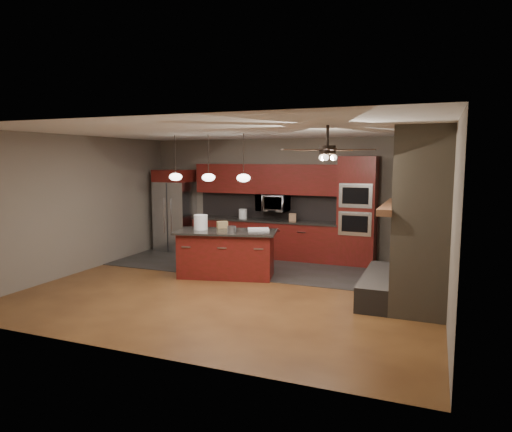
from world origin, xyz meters
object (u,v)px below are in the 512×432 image
at_px(kitchen_island, 226,253).
at_px(counter_box, 293,217).
at_px(oven_tower, 357,211).
at_px(microwave, 273,203).
at_px(paint_can, 232,229).
at_px(cardboard_box, 222,225).
at_px(refrigerator, 175,210).
at_px(counter_bucket, 243,214).
at_px(paint_tray, 258,229).
at_px(white_bucket, 201,222).

height_order(kitchen_island, counter_box, counter_box).
relative_size(oven_tower, microwave, 3.25).
relative_size(paint_can, cardboard_box, 0.81).
bearing_deg(oven_tower, kitchen_island, -138.04).
height_order(oven_tower, counter_box, oven_tower).
xyz_separation_m(microwave, refrigerator, (-2.60, -0.13, -0.28)).
distance_m(paint_can, counter_bucket, 2.20).
relative_size(refrigerator, paint_tray, 4.97).
relative_size(refrigerator, kitchen_island, 0.96).
bearing_deg(cardboard_box, paint_tray, -39.28).
xyz_separation_m(oven_tower, kitchen_island, (-2.22, -2.00, -0.73)).
bearing_deg(refrigerator, oven_tower, 0.92).
bearing_deg(paint_tray, refrigerator, 125.99).
height_order(kitchen_island, cardboard_box, cardboard_box).
height_order(oven_tower, counter_bucket, oven_tower).
height_order(paint_can, paint_tray, paint_can).
distance_m(microwave, kitchen_island, 2.23).
relative_size(refrigerator, counter_bucket, 9.06).
bearing_deg(counter_box, refrigerator, 166.17).
bearing_deg(paint_can, counter_bucket, 107.54).
distance_m(paint_can, counter_box, 2.13).
height_order(kitchen_island, paint_can, paint_can).
bearing_deg(refrigerator, paint_tray, -29.40).
relative_size(counter_bucket, counter_box, 1.28).
bearing_deg(kitchen_island, counter_box, 55.34).
bearing_deg(kitchen_island, counter_bucket, 90.62).
bearing_deg(paint_tray, cardboard_box, 153.48).
bearing_deg(oven_tower, paint_can, -134.63).
distance_m(oven_tower, paint_tray, 2.40).
bearing_deg(microwave, paint_can, -92.31).
bearing_deg(white_bucket, oven_tower, 36.62).
height_order(counter_bucket, counter_box, counter_bucket).
bearing_deg(refrigerator, microwave, 2.89).
distance_m(white_bucket, cardboard_box, 0.48).
bearing_deg(refrigerator, cardboard_box, -37.40).
height_order(paint_tray, counter_bucket, counter_bucket).
distance_m(oven_tower, paint_can, 2.94).
xyz_separation_m(paint_can, counter_bucket, (-0.66, 2.10, 0.04)).
distance_m(white_bucket, counter_box, 2.39).
height_order(kitchen_island, white_bucket, white_bucket).
distance_m(oven_tower, counter_bucket, 2.73).
bearing_deg(oven_tower, paint_tray, -133.82).
height_order(paint_can, cardboard_box, cardboard_box).
xyz_separation_m(paint_tray, cardboard_box, (-0.80, 0.03, 0.05)).
distance_m(kitchen_island, paint_can, 0.54).
distance_m(refrigerator, kitchen_island, 3.09).
xyz_separation_m(counter_bucket, counter_box, (1.26, -0.05, -0.02)).
relative_size(refrigerator, white_bucket, 6.93).
distance_m(paint_tray, cardboard_box, 0.81).
bearing_deg(kitchen_island, paint_tray, 12.68).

